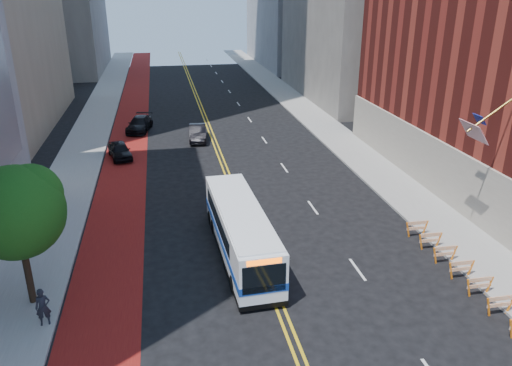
{
  "coord_description": "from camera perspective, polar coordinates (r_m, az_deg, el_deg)",
  "views": [
    {
      "loc": [
        -4.77,
        -15.31,
        13.97
      ],
      "look_at": [
        -0.27,
        8.0,
        4.51
      ],
      "focal_mm": 35.0,
      "sensor_mm": 36.0,
      "label": 1
    }
  ],
  "objects": [
    {
      "name": "transit_bus",
      "position": [
        27.33,
        -1.81,
        -5.39
      ],
      "size": [
        2.73,
        10.68,
        2.91
      ],
      "rotation": [
        0.0,
        0.0,
        0.04
      ],
      "color": "white",
      "rests_on": "ground"
    },
    {
      "name": "center_line_inner",
      "position": [
        47.63,
        -4.93,
        4.59
      ],
      "size": [
        0.14,
        140.0,
        0.01
      ],
      "primitive_type": "cube",
      "color": "gold",
      "rests_on": "ground"
    },
    {
      "name": "car_c",
      "position": [
        52.66,
        -13.17,
        6.57
      ],
      "size": [
        2.99,
        5.26,
        1.44
      ],
      "primitive_type": "imported",
      "rotation": [
        0.0,
        0.0,
        -0.21
      ],
      "color": "black",
      "rests_on": "ground"
    },
    {
      "name": "bus_lane_paint",
      "position": [
        47.53,
        -14.48,
        3.93
      ],
      "size": [
        3.6,
        140.0,
        0.01
      ],
      "primitive_type": "cube",
      "color": "maroon",
      "rests_on": "ground"
    },
    {
      "name": "ground",
      "position": [
        21.27,
        5.09,
        -19.45
      ],
      "size": [
        160.0,
        160.0,
        0.0
      ],
      "primitive_type": "plane",
      "color": "black",
      "rests_on": "ground"
    },
    {
      "name": "car_a",
      "position": [
        44.59,
        -15.3,
        3.61
      ],
      "size": [
        2.52,
        4.33,
        1.38
      ],
      "primitive_type": "imported",
      "rotation": [
        0.0,
        0.0,
        0.23
      ],
      "color": "black",
      "rests_on": "ground"
    },
    {
      "name": "car_b",
      "position": [
        48.43,
        -6.67,
        5.72
      ],
      "size": [
        1.92,
        4.6,
        1.48
      ],
      "primitive_type": "imported",
      "rotation": [
        0.0,
        0.0,
        -0.08
      ],
      "color": "black",
      "rests_on": "ground"
    },
    {
      "name": "sidewalk_right",
      "position": [
        50.27,
        9.05,
        5.4
      ],
      "size": [
        4.0,
        140.0,
        0.15
      ],
      "primitive_type": "cube",
      "color": "gray",
      "rests_on": "ground"
    },
    {
      "name": "sidewalk_left",
      "position": [
        47.94,
        -19.14,
        3.65
      ],
      "size": [
        4.0,
        140.0,
        0.15
      ],
      "primitive_type": "cube",
      "color": "gray",
      "rests_on": "ground"
    },
    {
      "name": "construction_barriers",
      "position": [
        27.09,
        23.28,
        -9.64
      ],
      "size": [
        1.42,
        10.91,
        1.0
      ],
      "color": "orange",
      "rests_on": "ground"
    },
    {
      "name": "street_tree",
      "position": [
        24.08,
        -25.63,
        -2.65
      ],
      "size": [
        4.2,
        4.2,
        6.7
      ],
      "color": "black",
      "rests_on": "sidewalk_left"
    },
    {
      "name": "lane_dashes",
      "position": [
        55.93,
        -0.73,
        7.26
      ],
      "size": [
        0.14,
        98.2,
        0.01
      ],
      "color": "silver",
      "rests_on": "ground"
    },
    {
      "name": "pedestrian",
      "position": [
        24.03,
        -23.17,
        -12.91
      ],
      "size": [
        0.69,
        0.52,
        1.73
      ],
      "primitive_type": "imported",
      "rotation": [
        0.0,
        0.0,
        0.17
      ],
      "color": "black",
      "rests_on": "sidewalk_left"
    },
    {
      "name": "center_line_outer",
      "position": [
        47.67,
        -4.5,
        4.61
      ],
      "size": [
        0.14,
        140.0,
        0.01
      ],
      "primitive_type": "cube",
      "color": "gold",
      "rests_on": "ground"
    }
  ]
}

